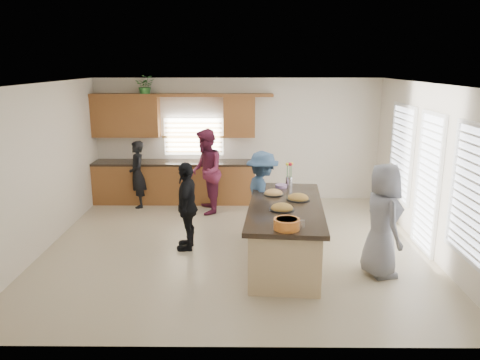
{
  "coord_description": "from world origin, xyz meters",
  "views": [
    {
      "loc": [
        0.15,
        -7.67,
        3.12
      ],
      "look_at": [
        0.09,
        0.19,
        1.15
      ],
      "focal_mm": 35.0,
      "sensor_mm": 36.0,
      "label": 1
    }
  ],
  "objects_px": {
    "island": "(285,234)",
    "woman_left_back": "(137,174)",
    "woman_left_mid": "(206,172)",
    "woman_left_front": "(187,206)",
    "salad_bowl": "(287,223)",
    "woman_right_back": "(262,195)",
    "woman_right_front": "(382,220)"
  },
  "relations": [
    {
      "from": "salad_bowl",
      "to": "woman_left_front",
      "type": "bearing_deg",
      "value": 133.29
    },
    {
      "from": "woman_left_back",
      "to": "woman_left_front",
      "type": "distance_m",
      "value": 2.76
    },
    {
      "from": "salad_bowl",
      "to": "woman_right_back",
      "type": "bearing_deg",
      "value": 96.48
    },
    {
      "from": "woman_left_back",
      "to": "woman_right_front",
      "type": "xyz_separation_m",
      "value": [
        4.39,
        -3.4,
        0.12
      ]
    },
    {
      "from": "woman_left_mid",
      "to": "woman_left_front",
      "type": "height_order",
      "value": "woman_left_mid"
    },
    {
      "from": "woman_right_back",
      "to": "woman_right_front",
      "type": "height_order",
      "value": "woman_right_front"
    },
    {
      "from": "woman_left_mid",
      "to": "woman_right_back",
      "type": "relative_size",
      "value": 1.12
    },
    {
      "from": "island",
      "to": "woman_right_back",
      "type": "height_order",
      "value": "woman_right_back"
    },
    {
      "from": "island",
      "to": "woman_left_mid",
      "type": "height_order",
      "value": "woman_left_mid"
    },
    {
      "from": "island",
      "to": "salad_bowl",
      "type": "bearing_deg",
      "value": -89.31
    },
    {
      "from": "woman_right_back",
      "to": "woman_left_front",
      "type": "bearing_deg",
      "value": 96.5
    },
    {
      "from": "island",
      "to": "salad_bowl",
      "type": "distance_m",
      "value": 1.27
    },
    {
      "from": "woman_left_back",
      "to": "woman_right_back",
      "type": "distance_m",
      "value": 3.27
    },
    {
      "from": "island",
      "to": "woman_left_back",
      "type": "distance_m",
      "value": 4.19
    },
    {
      "from": "woman_left_back",
      "to": "woman_right_back",
      "type": "bearing_deg",
      "value": 33.37
    },
    {
      "from": "woman_left_back",
      "to": "woman_right_back",
      "type": "height_order",
      "value": "woman_right_back"
    },
    {
      "from": "woman_left_back",
      "to": "woman_right_front",
      "type": "height_order",
      "value": "woman_right_front"
    },
    {
      "from": "woman_left_mid",
      "to": "woman_left_front",
      "type": "relative_size",
      "value": 1.18
    },
    {
      "from": "island",
      "to": "woman_left_front",
      "type": "height_order",
      "value": "woman_left_front"
    },
    {
      "from": "woman_left_back",
      "to": "woman_left_mid",
      "type": "bearing_deg",
      "value": 53.6
    },
    {
      "from": "woman_left_back",
      "to": "woman_left_mid",
      "type": "relative_size",
      "value": 0.82
    },
    {
      "from": "island",
      "to": "woman_left_mid",
      "type": "distance_m",
      "value": 2.93
    },
    {
      "from": "woman_left_back",
      "to": "woman_right_back",
      "type": "relative_size",
      "value": 0.92
    },
    {
      "from": "woman_right_front",
      "to": "woman_left_back",
      "type": "bearing_deg",
      "value": 42.67
    },
    {
      "from": "island",
      "to": "woman_left_front",
      "type": "xyz_separation_m",
      "value": [
        -1.63,
        0.51,
        0.31
      ]
    },
    {
      "from": "island",
      "to": "woman_left_front",
      "type": "bearing_deg",
      "value": 167.53
    },
    {
      "from": "island",
      "to": "woman_left_front",
      "type": "relative_size",
      "value": 1.83
    },
    {
      "from": "salad_bowl",
      "to": "woman_right_back",
      "type": "height_order",
      "value": "woman_right_back"
    },
    {
      "from": "woman_left_front",
      "to": "woman_left_back",
      "type": "bearing_deg",
      "value": -149.44
    },
    {
      "from": "woman_left_mid",
      "to": "woman_left_front",
      "type": "distance_m",
      "value": 2.0
    },
    {
      "from": "island",
      "to": "woman_left_mid",
      "type": "relative_size",
      "value": 1.55
    },
    {
      "from": "woman_left_mid",
      "to": "woman_right_front",
      "type": "xyz_separation_m",
      "value": [
        2.86,
        -2.99,
        -0.04
      ]
    }
  ]
}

